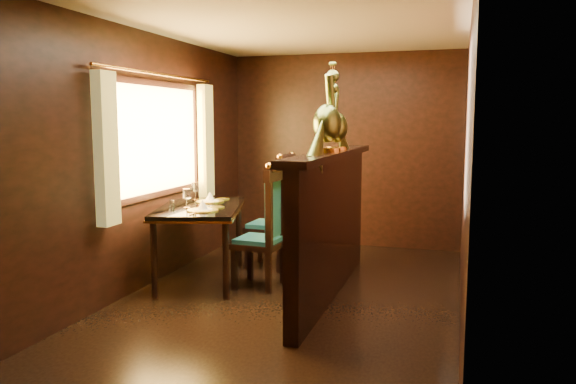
% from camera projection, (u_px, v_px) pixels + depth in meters
% --- Properties ---
extents(ground, '(5.00, 5.00, 0.00)m').
position_uv_depth(ground, '(288.00, 301.00, 5.13)').
color(ground, black).
rests_on(ground, ground).
extents(room_shell, '(3.04, 5.04, 2.52)m').
position_uv_depth(room_shell, '(280.00, 127.00, 4.97)').
color(room_shell, black).
rests_on(room_shell, ground).
extents(partition, '(0.26, 2.70, 1.36)m').
position_uv_depth(partition, '(331.00, 221.00, 5.23)').
color(partition, black).
rests_on(partition, ground).
extents(dining_table, '(1.14, 1.49, 0.98)m').
position_uv_depth(dining_table, '(200.00, 213.00, 5.69)').
color(dining_table, black).
rests_on(dining_table, ground).
extents(chair_left, '(0.48, 0.50, 1.25)m').
position_uv_depth(chair_left, '(269.00, 222.00, 5.48)').
color(chair_left, black).
rests_on(chair_left, ground).
extents(chair_right, '(0.48, 0.52, 1.30)m').
position_uv_depth(chair_right, '(279.00, 208.00, 6.20)').
color(chair_right, black).
rests_on(chair_right, ground).
extents(peacock_left, '(0.25, 0.68, 0.81)m').
position_uv_depth(peacock_left, '(327.00, 106.00, 4.91)').
color(peacock_left, '#1B532E').
rests_on(peacock_left, partition).
extents(peacock_right, '(0.21, 0.57, 0.68)m').
position_uv_depth(peacock_right, '(337.00, 114.00, 5.29)').
color(peacock_right, '#1B532E').
rests_on(peacock_right, partition).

